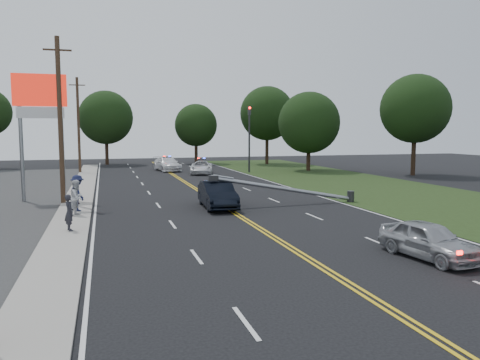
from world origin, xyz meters
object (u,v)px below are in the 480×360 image
object	(u,v)px
pylon_sign	(40,106)
bystander_c	(78,193)
traffic_signal	(249,133)
utility_pole_far	(78,125)
emergency_a	(201,168)
crashed_sedan	(217,195)
emergency_b	(167,164)
bystander_b	(77,197)
waiting_sedan	(429,240)
bystander_d	(76,191)
fallen_streetlight	(293,190)
utility_pole_mid	(60,120)
bystander_a	(69,212)

from	to	relation	value
pylon_sign	bystander_c	distance (m)	7.63
pylon_sign	traffic_signal	world-z (taller)	pylon_sign
utility_pole_far	emergency_a	distance (m)	13.67
crashed_sedan	emergency_b	distance (m)	26.26
bystander_b	bystander_c	distance (m)	1.37
waiting_sedan	bystander_d	distance (m)	20.01
fallen_streetlight	bystander_b	size ratio (longest dim) A/B	5.10
pylon_sign	emergency_a	world-z (taller)	pylon_sign
utility_pole_far	bystander_c	distance (m)	25.70
emergency_b	pylon_sign	bearing A→B (deg)	-126.14
pylon_sign	utility_pole_far	size ratio (longest dim) A/B	0.80
traffic_signal	bystander_b	distance (m)	28.24
waiting_sedan	emergency_a	distance (m)	34.14
traffic_signal	bystander_b	world-z (taller)	traffic_signal
utility_pole_mid	bystander_c	size ratio (longest dim) A/B	5.08
utility_pole_mid	bystander_b	size ratio (longest dim) A/B	5.45
utility_pole_mid	bystander_b	distance (m)	6.32
pylon_sign	bystander_a	world-z (taller)	pylon_sign
utility_pole_mid	bystander_a	distance (m)	9.62
traffic_signal	utility_pole_mid	distance (m)	25.12
utility_pole_mid	bystander_a	size ratio (longest dim) A/B	6.27
emergency_b	bystander_c	size ratio (longest dim) A/B	2.71
traffic_signal	bystander_d	xyz separation A→B (m)	(-16.72, -18.85, -3.29)
pylon_sign	bystander_c	bearing A→B (deg)	-66.68
fallen_streetlight	bystander_b	world-z (taller)	bystander_b
pylon_sign	waiting_sedan	bearing A→B (deg)	-51.79
waiting_sedan	bystander_a	bearing A→B (deg)	139.99
bystander_b	bystander_d	world-z (taller)	bystander_b
traffic_signal	bystander_d	world-z (taller)	traffic_signal
bystander_b	bystander_c	size ratio (longest dim) A/B	0.93
pylon_sign	bystander_d	xyz separation A→B (m)	(2.08, -2.86, -5.08)
emergency_a	utility_pole_far	bearing A→B (deg)	172.91
bystander_b	traffic_signal	bearing A→B (deg)	-8.68
utility_pole_mid	bystander_a	world-z (taller)	utility_pole_mid
traffic_signal	bystander_b	xyz separation A→B (m)	(-16.45, -22.73, -3.17)
fallen_streetlight	waiting_sedan	size ratio (longest dim) A/B	2.42
emergency_b	emergency_a	bearing A→B (deg)	-67.32
utility_pole_far	waiting_sedan	distance (m)	40.96
utility_pole_mid	fallen_streetlight	bearing A→B (deg)	-16.64
pylon_sign	fallen_streetlight	size ratio (longest dim) A/B	0.85
utility_pole_far	traffic_signal	bearing A→B (deg)	-12.89
fallen_streetlight	bystander_d	bearing A→B (deg)	166.00
waiting_sedan	bystander_a	size ratio (longest dim) A/B	2.42
traffic_signal	utility_pole_mid	bearing A→B (deg)	-134.20
pylon_sign	emergency_a	bearing A→B (deg)	49.23
pylon_sign	utility_pole_mid	size ratio (longest dim) A/B	0.80
utility_pole_mid	bystander_d	bearing A→B (deg)	-47.64
fallen_streetlight	traffic_signal	bearing A→B (deg)	79.41
fallen_streetlight	utility_pole_far	size ratio (longest dim) A/B	0.94
fallen_streetlight	bystander_c	distance (m)	12.39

